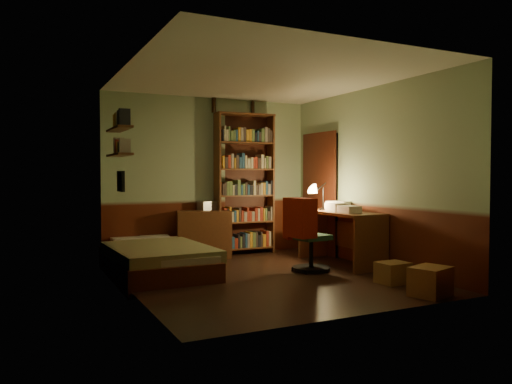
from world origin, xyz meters
name	(u,v)px	position (x,y,z in m)	size (l,w,h in m)	color
floor	(264,277)	(0.00, 0.00, -0.01)	(3.50, 4.00, 0.02)	black
ceiling	(264,76)	(0.00, 0.00, 2.61)	(3.50, 4.00, 0.02)	silver
wall_back	(210,177)	(0.00, 2.01, 1.30)	(3.50, 0.02, 2.60)	#95AC86
wall_left	(127,178)	(-1.76, 0.00, 1.30)	(0.02, 4.00, 2.60)	#95AC86
wall_right	(372,177)	(1.76, 0.00, 1.30)	(0.02, 4.00, 2.60)	#95AC86
wall_front	(362,178)	(0.00, -2.01, 1.30)	(3.50, 0.02, 2.60)	#95AC86
doorway	(320,194)	(1.72, 1.30, 1.00)	(0.06, 0.90, 2.00)	black
door_trim	(319,194)	(1.69, 1.30, 1.00)	(0.02, 0.98, 2.08)	#3B160C
bed	(155,248)	(-1.19, 0.97, 0.32)	(1.16, 2.18, 0.65)	#708B51
dresser	(204,234)	(-0.19, 1.76, 0.38)	(0.85, 0.42, 0.75)	#593019
mini_stereo	(207,206)	(-0.09, 1.89, 0.83)	(0.27, 0.21, 0.14)	#B2B2B7
bookshelf	(244,184)	(0.56, 1.85, 1.18)	(1.01, 0.31, 2.35)	#593019
bottle_left	(214,104)	(0.06, 1.96, 2.49)	(0.07, 0.07, 0.27)	black
bottle_right	(253,108)	(0.77, 1.96, 2.47)	(0.06, 0.06, 0.23)	black
desk	(340,238)	(1.44, 0.33, 0.39)	(0.61, 1.47, 0.79)	#593019
paper_stack	(339,205)	(1.62, 0.62, 0.85)	(0.24, 0.33, 0.13)	silver
desk_lamp	(323,191)	(1.38, 0.71, 1.08)	(0.18, 0.18, 0.59)	black
office_chair	(311,236)	(0.76, 0.07, 0.48)	(0.48, 0.42, 0.96)	#244C35
red_jacket	(326,182)	(0.87, -0.14, 1.23)	(0.25, 0.45, 0.53)	#A41D0C
wall_shelf_lower	(119,155)	(-1.64, 1.10, 1.60)	(0.20, 0.90, 0.03)	#593019
wall_shelf_upper	(119,129)	(-1.64, 1.10, 1.95)	(0.20, 0.90, 0.03)	#593019
framed_picture	(121,181)	(-1.72, 0.60, 1.25)	(0.04, 0.32, 0.26)	black
cardboard_box_a	(430,281)	(1.18, -1.72, 0.16)	(0.43, 0.34, 0.32)	brown
cardboard_box_b	(393,273)	(1.25, -1.04, 0.13)	(0.36, 0.30, 0.26)	brown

